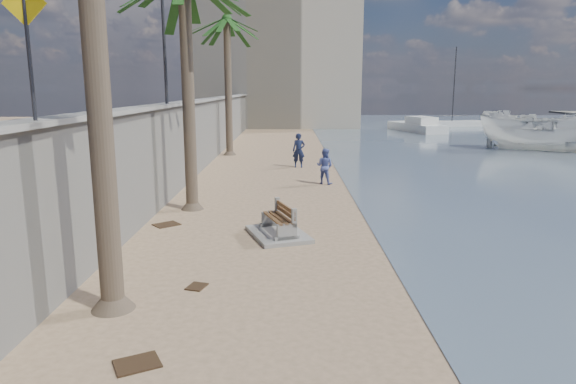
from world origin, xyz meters
name	(u,v)px	position (x,y,z in m)	size (l,w,h in m)	color
ground_plane	(318,349)	(0.00, 0.00, 0.00)	(140.00, 140.00, 0.00)	tan
seawall	(201,134)	(-5.20, 20.00, 1.75)	(0.45, 70.00, 3.50)	gray
wall_cap	(200,100)	(-5.20, 20.00, 3.55)	(0.80, 70.00, 0.12)	gray
end_building	(275,63)	(-2.00, 52.00, 7.00)	(18.00, 12.00, 14.00)	#B7AA93
bench_far	(278,223)	(-0.78, 6.52, 0.38)	(2.04, 2.46, 0.88)	gray
palm_back	(227,21)	(-4.27, 24.96, 8.20)	(5.00, 5.00, 9.24)	brown
pedestrian_sign	(27,30)	(-5.00, 1.50, 5.15)	(0.78, 0.07, 2.40)	#2D2D33
streetlight	(163,20)	(-5.10, 12.00, 6.64)	(0.28, 0.28, 5.12)	#2D2D33
person_a	(299,148)	(0.06, 19.68, 1.05)	(0.76, 0.51, 2.10)	#141B37
person_b	(325,164)	(1.11, 14.79, 0.88)	(0.85, 0.66, 1.76)	#4F5CA4
boat_cruiser	(547,128)	(17.02, 27.17, 1.53)	(3.28, 3.37, 3.86)	silver
yacht_far	(416,128)	(12.17, 43.48, 0.35)	(8.33, 2.33, 1.50)	silver
sailboat_west	(452,124)	(17.84, 50.27, 0.30)	(7.76, 3.33, 8.76)	silver
debris_b	(137,364)	(-2.81, -0.50, 0.01)	(0.67, 0.53, 0.03)	#382616
debris_c	(167,225)	(-4.29, 7.74, 0.01)	(0.73, 0.59, 0.03)	#382616
debris_d	(197,287)	(-2.45, 2.64, 0.01)	(0.45, 0.36, 0.03)	#382616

